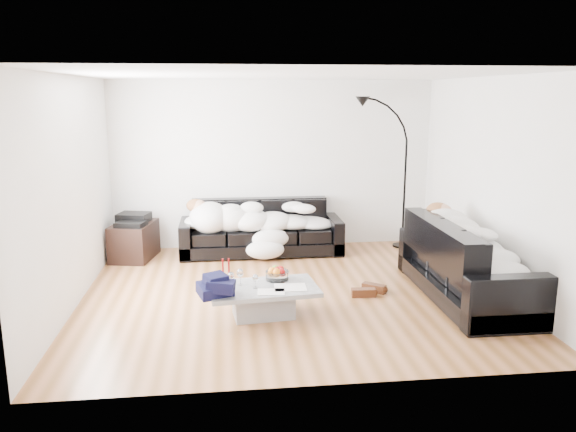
{
  "coord_description": "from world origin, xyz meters",
  "views": [
    {
      "loc": [
        -0.79,
        -6.47,
        2.39
      ],
      "look_at": [
        0.0,
        0.3,
        0.9
      ],
      "focal_mm": 35.0,
      "sensor_mm": 36.0,
      "label": 1
    }
  ],
  "objects": [
    {
      "name": "wine_glass_b",
      "position": [
        -0.73,
        -0.67,
        0.42
      ],
      "size": [
        0.09,
        0.09,
        0.17
      ],
      "primitive_type": "cylinder",
      "rotation": [
        0.0,
        0.0,
        -0.24
      ],
      "color": "white",
      "rests_on": "coffee_table"
    },
    {
      "name": "sofa_back",
      "position": [
        -0.24,
        1.81,
        0.4
      ],
      "size": [
        2.43,
        0.84,
        0.79
      ],
      "primitive_type": "cube",
      "color": "black",
      "rests_on": "ground"
    },
    {
      "name": "ceiling",
      "position": [
        0.0,
        0.0,
        2.6
      ],
      "size": [
        5.0,
        5.0,
        0.0
      ],
      "primitive_type": "plane",
      "color": "white",
      "rests_on": "ground"
    },
    {
      "name": "sleeper_right",
      "position": [
        2.07,
        -0.38,
        0.66
      ],
      "size": [
        0.82,
        1.94,
        0.47
      ],
      "primitive_type": null,
      "rotation": [
        0.0,
        0.0,
        1.57
      ],
      "color": "silver",
      "rests_on": "sofa_right"
    },
    {
      "name": "stereo",
      "position": [
        -2.12,
        1.74,
        0.6
      ],
      "size": [
        0.51,
        0.44,
        0.13
      ],
      "primitive_type": "cube",
      "rotation": [
        0.0,
        0.0,
        -0.25
      ],
      "color": "black",
      "rests_on": "av_cabinet"
    },
    {
      "name": "fruit_bowl",
      "position": [
        -0.21,
        -0.48,
        0.42
      ],
      "size": [
        0.33,
        0.33,
        0.16
      ],
      "primitive_type": "cylinder",
      "rotation": [
        0.0,
        0.0,
        0.32
      ],
      "color": "white",
      "rests_on": "coffee_table"
    },
    {
      "name": "wine_glass_c",
      "position": [
        -0.47,
        -0.73,
        0.42
      ],
      "size": [
        0.08,
        0.08,
        0.15
      ],
      "primitive_type": "cylinder",
      "rotation": [
        0.0,
        0.0,
        0.31
      ],
      "color": "white",
      "rests_on": "coffee_table"
    },
    {
      "name": "wall_right",
      "position": [
        2.5,
        0.0,
        1.3
      ],
      "size": [
        0.02,
        4.5,
        2.6
      ],
      "primitive_type": "cube",
      "color": "silver",
      "rests_on": "ground"
    },
    {
      "name": "floor_lamp",
      "position": [
        2.03,
        1.92,
        1.04
      ],
      "size": [
        0.78,
        0.39,
        2.07
      ],
      "primitive_type": null,
      "rotation": [
        0.0,
        0.0,
        -0.12
      ],
      "color": "black",
      "rests_on": "ground"
    },
    {
      "name": "wall_back",
      "position": [
        0.0,
        2.25,
        1.3
      ],
      "size": [
        5.0,
        0.02,
        2.6
      ],
      "primitive_type": "cube",
      "color": "silver",
      "rests_on": "ground"
    },
    {
      "name": "wall_left",
      "position": [
        -2.5,
        0.0,
        1.3
      ],
      "size": [
        0.02,
        4.5,
        2.6
      ],
      "primitive_type": "cube",
      "color": "silver",
      "rests_on": "ground"
    },
    {
      "name": "wine_glass_a",
      "position": [
        -0.63,
        -0.61,
        0.43
      ],
      "size": [
        0.08,
        0.08,
        0.18
      ],
      "primitive_type": "cylinder",
      "rotation": [
        0.0,
        0.0,
        -0.05
      ],
      "color": "white",
      "rests_on": "coffee_table"
    },
    {
      "name": "coffee_table",
      "position": [
        -0.39,
        -0.7,
        0.17
      ],
      "size": [
        1.23,
        0.8,
        0.34
      ],
      "primitive_type": "cube",
      "rotation": [
        0.0,
        0.0,
        0.1
      ],
      "color": "#939699",
      "rests_on": "ground"
    },
    {
      "name": "sofa_right",
      "position": [
        2.07,
        -0.38,
        0.46
      ],
      "size": [
        0.97,
        2.26,
        0.92
      ],
      "primitive_type": "cube",
      "rotation": [
        0.0,
        0.0,
        1.57
      ],
      "color": "black",
      "rests_on": "ground"
    },
    {
      "name": "candle_left",
      "position": [
        -0.82,
        -0.47,
        0.47
      ],
      "size": [
        0.05,
        0.05,
        0.26
      ],
      "primitive_type": "cylinder",
      "rotation": [
        0.0,
        0.0,
        -0.03
      ],
      "color": "maroon",
      "rests_on": "coffee_table"
    },
    {
      "name": "av_cabinet",
      "position": [
        -2.12,
        1.74,
        0.27
      ],
      "size": [
        0.68,
        0.87,
        0.53
      ],
      "primitive_type": "cube",
      "rotation": [
        0.0,
        0.0,
        -0.2
      ],
      "color": "black",
      "rests_on": "ground"
    },
    {
      "name": "navy_jacket",
      "position": [
        -0.89,
        -0.93,
        0.51
      ],
      "size": [
        0.41,
        0.35,
        0.18
      ],
      "primitive_type": null,
      "rotation": [
        0.0,
        0.0,
        0.15
      ],
      "color": "black",
      "rests_on": "coffee_table"
    },
    {
      "name": "teal_cushion",
      "position": [
        2.01,
        0.32,
        0.72
      ],
      "size": [
        0.42,
        0.38,
        0.2
      ],
      "primitive_type": "ellipsoid",
      "rotation": [
        0.0,
        0.0,
        0.24
      ],
      "color": "#0B534F",
      "rests_on": "sofa_right"
    },
    {
      "name": "newspaper_a",
      "position": [
        -0.1,
        -0.76,
        0.35
      ],
      "size": [
        0.35,
        0.28,
        0.01
      ],
      "primitive_type": "cube",
      "rotation": [
        0.0,
        0.0,
        -0.04
      ],
      "color": "silver",
      "rests_on": "coffee_table"
    },
    {
      "name": "ground",
      "position": [
        0.0,
        0.0,
        0.0
      ],
      "size": [
        5.0,
        5.0,
        0.0
      ],
      "primitive_type": "plane",
      "color": "brown",
      "rests_on": "ground"
    },
    {
      "name": "shoes",
      "position": [
        0.93,
        -0.16,
        0.06
      ],
      "size": [
        0.56,
        0.47,
        0.11
      ],
      "primitive_type": null,
      "rotation": [
        0.0,
        0.0,
        -0.26
      ],
      "color": "#472311",
      "rests_on": "ground"
    },
    {
      "name": "newspaper_b",
      "position": [
        -0.32,
        -0.88,
        0.35
      ],
      "size": [
        0.3,
        0.23,
        0.01
      ],
      "primitive_type": "cube",
      "rotation": [
        0.0,
        0.0,
        -0.09
      ],
      "color": "silver",
      "rests_on": "coffee_table"
    },
    {
      "name": "sleeper_back",
      "position": [
        -0.24,
        1.76,
        0.63
      ],
      "size": [
        2.06,
        0.71,
        0.41
      ],
      "primitive_type": null,
      "color": "silver",
      "rests_on": "sofa_back"
    },
    {
      "name": "candle_right",
      "position": [
        -0.75,
        -0.46,
        0.47
      ],
      "size": [
        0.05,
        0.05,
        0.26
      ],
      "primitive_type": "cylinder",
      "rotation": [
        0.0,
        0.0,
        0.09
      ],
      "color": "maroon",
      "rests_on": "coffee_table"
    }
  ]
}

